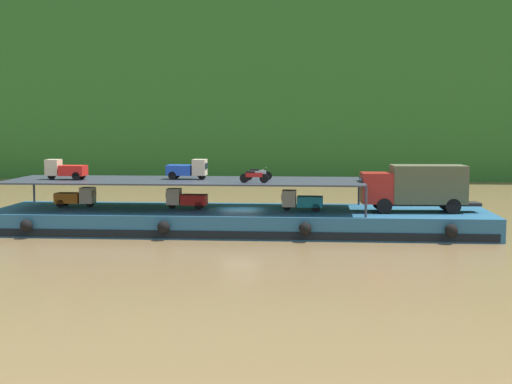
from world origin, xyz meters
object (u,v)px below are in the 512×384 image
Objects in this scene: cargo_barge at (241,220)px; mini_truck_lower_mid at (302,201)px; mini_truck_lower_aft at (186,199)px; motorcycle_upper_centre at (258,174)px; mini_truck_upper_stern at (65,170)px; covered_lorry at (416,186)px; mini_truck_lower_stern at (76,197)px; mini_truck_upper_mid at (188,169)px; motorcycle_upper_port at (254,176)px.

cargo_barge is 4.42m from mini_truck_lower_mid.
mini_truck_lower_aft is 1.46× the size of motorcycle_upper_centre.
mini_truck_lower_aft is (-3.77, 0.18, 1.44)m from cargo_barge.
mini_truck_lower_aft is 0.99× the size of mini_truck_upper_stern.
mini_truck_lower_mid is (-7.55, -0.03, -1.00)m from covered_lorry.
mini_truck_lower_stern is at bearing 68.50° from mini_truck_upper_stern.
mini_truck_lower_aft is at bearing 178.29° from motorcycle_upper_centre.
motorcycle_upper_centre is at bearing 1.40° from cargo_barge.
mini_truck_upper_stern is 1.00× the size of mini_truck_upper_mid.
motorcycle_upper_centre is (-2.99, 0.44, 1.74)m from mini_truck_lower_mid.
cargo_barge is at bearing -178.60° from motorcycle_upper_centre.
mini_truck_lower_stern is (-23.34, 0.97, -1.00)m from covered_lorry.
covered_lorry is 4.17× the size of motorcycle_upper_centre.
mini_truck_upper_mid reaches higher than mini_truck_lower_mid.
covered_lorry reaches higher than motorcycle_upper_centre.
motorcycle_upper_port is at bearing -11.96° from mini_truck_lower_stern.
cargo_barge is at bearing -8.29° from mini_truck_upper_mid.
mini_truck_lower_aft is 0.99× the size of mini_truck_upper_mid.
motorcycle_upper_port is at bearing -92.22° from motorcycle_upper_centre.
motorcycle_upper_port is (4.85, -2.28, 1.74)m from mini_truck_lower_aft.
mini_truck_upper_mid is (-3.70, 0.54, 3.44)m from cargo_barge.
cargo_barge is 11.97m from covered_lorry.
mini_truck_lower_stern and mini_truck_lower_mid have the same top height.
mini_truck_upper_mid is at bearing 176.57° from covered_lorry.
motorcycle_upper_port is 2.14m from motorcycle_upper_centre.
mini_truck_upper_mid is (-7.86, 0.95, 2.00)m from mini_truck_lower_mid.
mini_truck_lower_mid is (4.16, -0.41, 1.44)m from cargo_barge.
mini_truck_upper_stern is at bearing -176.00° from mini_truck_lower_aft.
motorcycle_upper_port is 1.00× the size of motorcycle_upper_centre.
mini_truck_lower_stern is 12.93m from motorcycle_upper_centre.
cargo_barge is 11.73m from mini_truck_lower_stern.
covered_lorry is at bearing 0.04° from mini_truck_upper_stern.
mini_truck_lower_aft is 5.24m from motorcycle_upper_centre.
motorcycle_upper_centre is (12.80, -0.56, 1.74)m from mini_truck_lower_stern.
mini_truck_lower_stern reaches higher than cargo_barge.
cargo_barge is at bearing 174.37° from mini_truck_lower_mid.
mini_truck_lower_aft is 8.51m from mini_truck_upper_stern.
mini_truck_upper_stern is at bearing -179.96° from covered_lorry.
mini_truck_lower_mid is at bearing -3.61° from mini_truck_lower_stern.
mini_truck_lower_stern is at bearing 177.01° from mini_truck_lower_aft.
mini_truck_upper_mid reaches higher than mini_truck_lower_stern.
covered_lorry is at bearing -2.07° from mini_truck_lower_aft.
covered_lorry is at bearing -3.43° from mini_truck_upper_mid.
motorcycle_upper_centre reaches higher than mini_truck_lower_mid.
mini_truck_upper_stern reaches higher than motorcycle_upper_port.
mini_truck_upper_mid is at bearing -0.35° from mini_truck_lower_stern.
mini_truck_upper_stern is at bearing 179.97° from mini_truck_lower_mid.
covered_lorry is at bearing -2.24° from motorcycle_upper_centre.
mini_truck_upper_mid is (0.07, 0.36, 2.00)m from mini_truck_lower_aft.
motorcycle_upper_centre is at bearing 177.76° from covered_lorry.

